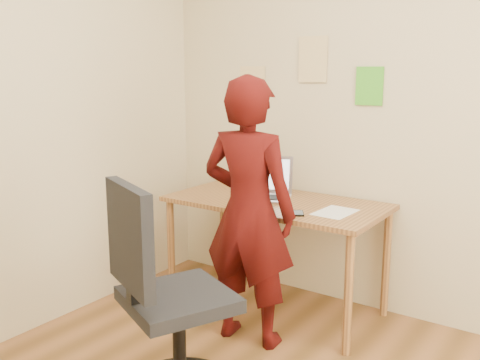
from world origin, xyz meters
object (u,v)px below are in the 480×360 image
Objects in this scene: desk at (276,213)px; office_chair at (165,309)px; laptop at (263,189)px; person at (249,213)px; phone at (298,213)px.

desk is 1.30× the size of office_chair.
person is at bearing -89.83° from laptop.
office_chair reaches higher than phone.
office_chair is (0.10, -1.17, -0.19)m from desk.
office_chair is at bearing -85.24° from desk.
phone is 0.12× the size of office_chair.
desk is 0.48m from person.
person is (-0.01, 0.72, 0.31)m from office_chair.
desk is at bearing -37.44° from laptop.
phone is at bearing -54.18° from laptop.
person reaches higher than laptop.
laptop is 0.46m from phone.
office_chair is at bearing -132.68° from phone.
office_chair is at bearing -102.85° from laptop.
person is (0.09, -0.46, 0.12)m from desk.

